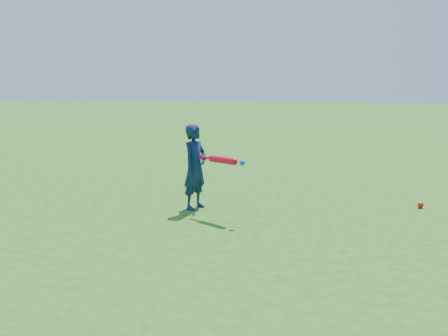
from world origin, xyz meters
name	(u,v)px	position (x,y,z in m)	size (l,w,h in m)	color
ground	(181,200)	(0.00, 0.00, 0.00)	(80.00, 80.00, 0.00)	#246117
child	(195,167)	(0.30, -0.42, 0.52)	(0.38, 0.25, 1.05)	#0F2046
ground_ball_red	(420,205)	(3.06, 0.07, 0.04)	(0.07, 0.07, 0.07)	red
bat_swing	(224,160)	(0.72, -0.77, 0.67)	(0.60, 0.44, 0.08)	red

